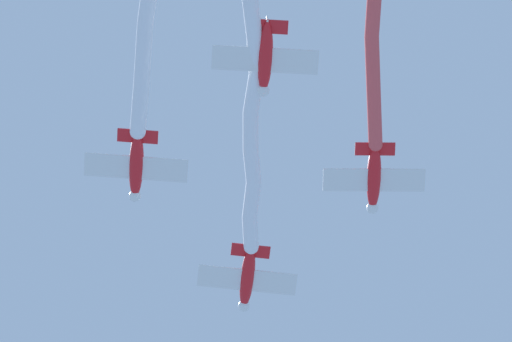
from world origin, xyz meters
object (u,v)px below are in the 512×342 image
object	(u,v)px
airplane_slot	(265,59)
airplane_right_wing	(374,179)
airplane_lead	(247,278)
airplane_left_wing	(136,166)

from	to	relation	value
airplane_slot	airplane_right_wing	bearing A→B (deg)	-43.91
airplane_lead	airplane_right_wing	xyz separation A→B (m)	(6.92, 7.47, 0.30)
airplane_right_wing	airplane_slot	world-z (taller)	airplane_right_wing
airplane_lead	airplane_left_wing	world-z (taller)	airplane_lead
airplane_left_wing	airplane_slot	xyz separation A→B (m)	(6.92, 7.46, 0.20)
airplane_lead	airplane_slot	xyz separation A→B (m)	(14.37, 0.55, -0.20)
airplane_lead	airplane_slot	bearing A→B (deg)	177.87
airplane_left_wing	airplane_right_wing	bearing A→B (deg)	-90.18
airplane_right_wing	airplane_slot	bearing A→B (deg)	138.95
airplane_lead	airplane_slot	world-z (taller)	airplane_lead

